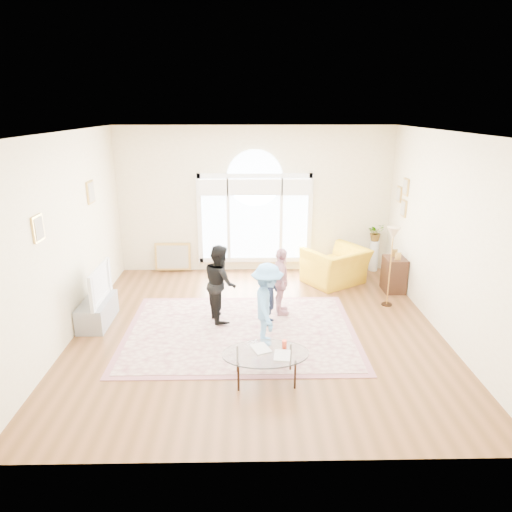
{
  "coord_description": "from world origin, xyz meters",
  "views": [
    {
      "loc": [
        -0.16,
        -6.89,
        3.55
      ],
      "look_at": [
        -0.02,
        0.3,
        1.2
      ],
      "focal_mm": 32.0,
      "sensor_mm": 36.0,
      "label": 1
    }
  ],
  "objects_px": {
    "area_rug": "(241,331)",
    "armchair": "(336,266)",
    "tv_console": "(97,312)",
    "coffee_table": "(266,354)",
    "television": "(95,284)"
  },
  "relations": [
    {
      "from": "area_rug",
      "to": "armchair",
      "type": "bearing_deg",
      "value": 47.99
    },
    {
      "from": "tv_console",
      "to": "armchair",
      "type": "distance_m",
      "value": 4.79
    },
    {
      "from": "coffee_table",
      "to": "armchair",
      "type": "distance_m",
      "value": 3.94
    },
    {
      "from": "tv_console",
      "to": "coffee_table",
      "type": "height_order",
      "value": "coffee_table"
    },
    {
      "from": "area_rug",
      "to": "television",
      "type": "distance_m",
      "value": 2.58
    },
    {
      "from": "tv_console",
      "to": "coffee_table",
      "type": "xyz_separation_m",
      "value": [
        2.82,
        -1.8,
        0.19
      ]
    },
    {
      "from": "area_rug",
      "to": "coffee_table",
      "type": "height_order",
      "value": "coffee_table"
    },
    {
      "from": "area_rug",
      "to": "tv_console",
      "type": "height_order",
      "value": "tv_console"
    },
    {
      "from": "tv_console",
      "to": "armchair",
      "type": "bearing_deg",
      "value": 22.15
    },
    {
      "from": "tv_console",
      "to": "coffee_table",
      "type": "bearing_deg",
      "value": -32.5
    },
    {
      "from": "tv_console",
      "to": "television",
      "type": "bearing_deg",
      "value": -0.0
    },
    {
      "from": "television",
      "to": "armchair",
      "type": "relative_size",
      "value": 0.9
    },
    {
      "from": "coffee_table",
      "to": "armchair",
      "type": "xyz_separation_m",
      "value": [
        1.61,
        3.6,
        -0.02
      ]
    },
    {
      "from": "tv_console",
      "to": "television",
      "type": "relative_size",
      "value": 0.95
    },
    {
      "from": "area_rug",
      "to": "television",
      "type": "height_order",
      "value": "television"
    }
  ]
}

